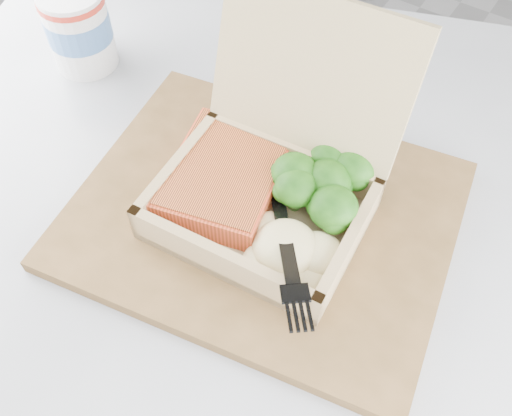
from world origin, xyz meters
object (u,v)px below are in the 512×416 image
Objects in this scene: serving_tray at (263,215)px; paper_cup at (78,27)px; cafe_table at (251,341)px; takeout_container at (276,169)px.

serving_tray is 0.33m from paper_cup.
serving_tray is at bearing 108.50° from cafe_table.
takeout_container is at bearing 87.34° from serving_tray.
paper_cup reaches higher than cafe_table.
takeout_container is (-0.02, 0.07, 0.26)m from cafe_table.
takeout_container reaches higher than cafe_table.
serving_tray is (-0.02, 0.05, 0.20)m from cafe_table.
takeout_container reaches higher than paper_cup.
serving_tray reaches higher than cafe_table.
paper_cup is (-0.34, 0.13, 0.25)m from cafe_table.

